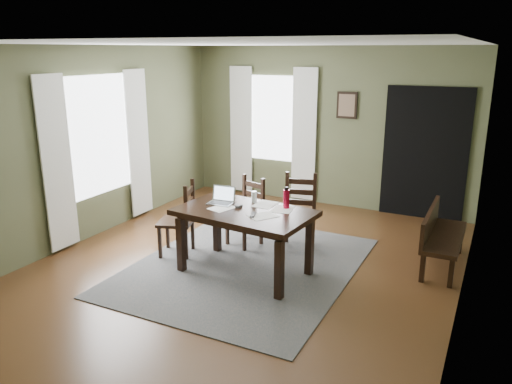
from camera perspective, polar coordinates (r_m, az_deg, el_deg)
The scene contains 25 objects.
ground at distance 6.38m, azimuth -1.21°, elevation -8.51°, with size 5.00×6.00×0.01m.
room_shell at distance 5.86m, azimuth -1.32°, elevation 7.78°, with size 5.02×6.02×2.71m.
rug at distance 6.37m, azimuth -1.21°, elevation -8.42°, with size 2.60×3.20×0.01m.
dining_table at distance 5.94m, azimuth -1.31°, elevation -3.00°, with size 1.67×1.10×0.79m.
chair_end at distance 6.63m, azimuth -8.70°, elevation -3.15°, with size 0.55×0.55×0.99m.
chair_back_left at distance 6.91m, azimuth -1.06°, elevation -2.34°, with size 0.51×0.51×0.94m.
chair_back_right at distance 6.82m, azimuth 4.91°, elevation -2.37°, with size 0.53×0.53×1.01m.
bench at distance 6.64m, azimuth 20.20°, elevation -4.40°, with size 0.42×1.31×0.74m.
laptop at distance 6.19m, azimuth -3.90°, elevation -0.78°, with size 0.32×0.26×0.21m.
computer_mouse at distance 6.01m, azimuth -1.99°, elevation -1.63°, with size 0.05×0.09×0.03m, color #3F3F42.
tv_remote at distance 5.72m, azimuth -0.35°, elevation -2.62°, with size 0.05×0.17×0.02m, color black.
drinking_glass at distance 6.17m, azimuth -0.22°, elevation -0.58°, with size 0.07×0.07×0.15m, color silver.
water_bottle at distance 5.96m, azimuth 3.48°, elevation -0.75°, with size 0.10×0.10×0.26m.
paper_b at distance 5.70m, azimuth 0.78°, elevation -2.76°, with size 0.23×0.31×0.00m, color white.
paper_c at distance 6.12m, azimuth 1.07°, elevation -1.42°, with size 0.25×0.32×0.00m, color white.
paper_d at distance 5.95m, azimuth 3.07°, elevation -1.97°, with size 0.23×0.31×0.00m, color white.
paper_e at distance 6.00m, azimuth -3.90°, elevation -1.83°, with size 0.23×0.30×0.00m, color white.
window_left at distance 7.53m, azimuth -17.55°, elevation 6.16°, with size 0.01×1.30×1.70m.
window_back at distance 8.99m, azimuth 1.90°, elevation 8.40°, with size 1.00×0.01×1.50m.
curtain_left_near at distance 6.99m, azimuth -21.80°, elevation 2.96°, with size 0.03×0.48×2.30m.
curtain_left_far at distance 8.15m, azimuth -13.28°, elevation 5.40°, with size 0.03×0.48×2.30m.
curtain_back_left at distance 9.27m, azimuth -1.71°, elevation 7.07°, with size 0.44×0.03×2.30m.
curtain_back_right at distance 8.76m, azimuth 5.51°, elevation 6.48°, with size 0.44×0.03×2.30m.
framed_picture at distance 8.48m, azimuth 10.35°, elevation 9.73°, with size 0.34×0.03×0.44m.
doorway_back at distance 8.33m, azimuth 18.73°, elevation 4.14°, with size 1.30×0.03×2.10m.
Camera 1 is at (2.70, -5.13, 2.65)m, focal length 35.00 mm.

